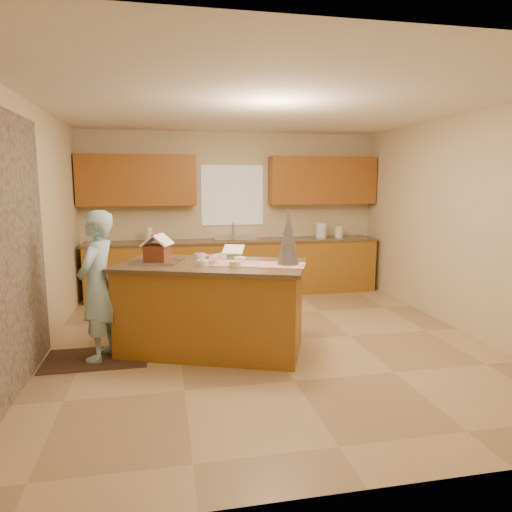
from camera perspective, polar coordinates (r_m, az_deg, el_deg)
name	(u,v)px	position (r m, az deg, el deg)	size (l,w,h in m)	color
floor	(268,341)	(5.61, 1.43, -10.43)	(5.50, 5.50, 0.00)	tan
ceiling	(269,105)	(5.36, 1.55, 17.96)	(5.50, 5.50, 0.00)	silver
wall_back	(232,213)	(8.01, -2.94, 5.29)	(5.50, 5.50, 0.00)	beige
wall_front	(376,274)	(2.73, 14.53, -2.14)	(5.50, 5.50, 0.00)	beige
wall_left	(33,233)	(5.35, -25.66, 2.58)	(5.50, 5.50, 0.00)	beige
wall_right	(463,224)	(6.36, 24.06, 3.57)	(5.50, 5.50, 0.00)	beige
stone_accent	(12,254)	(4.59, -27.73, 0.25)	(2.50, 2.50, 0.00)	gray
window_curtain	(232,195)	(7.97, -2.93, 7.43)	(1.05, 0.03, 1.00)	white
back_counter_base	(235,268)	(7.83, -2.56, -1.51)	(4.80, 0.60, 0.88)	#915E1E
back_counter_top	(235,241)	(7.76, -2.58, 1.83)	(4.85, 0.63, 0.04)	brown
upper_cabinet_left	(137,180)	(7.74, -14.34, 8.97)	(1.85, 0.35, 0.80)	#92601F
upper_cabinet_right	(322,180)	(8.20, 8.14, 9.14)	(1.85, 0.35, 0.80)	#92601F
sink	(235,242)	(7.76, -2.58, 1.76)	(0.70, 0.45, 0.12)	silver
faucet	(233,230)	(7.92, -2.79, 3.14)	(0.03, 0.03, 0.28)	silver
island_base	(212,309)	(5.23, -5.42, -6.48)	(1.94, 0.97, 0.95)	#915E1E
island_top	(211,265)	(5.12, -5.50, -1.14)	(2.02, 1.05, 0.04)	brown
table_runner	(255,264)	(5.02, -0.15, -1.02)	(1.08, 0.39, 0.01)	#A20B19
baking_tray	(158,261)	(5.25, -11.91, -0.66)	(0.49, 0.37, 0.03)	silver
cookbook	(233,250)	(5.46, -2.79, 0.78)	(0.24, 0.02, 0.19)	white
tinsel_tree	(288,237)	(4.98, 3.99, 2.29)	(0.24, 0.24, 0.59)	#9E9EA9
rug	(97,358)	(5.37, -18.94, -11.77)	(1.07, 0.70, 0.01)	black
boy	(98,286)	(5.14, -18.84, -3.47)	(0.57, 0.38, 1.57)	#9BC6DC
canister_a	(320,232)	(8.11, 7.89, 2.98)	(0.16, 0.16, 0.22)	white
canister_b	(321,230)	(8.11, 7.99, 3.12)	(0.18, 0.18, 0.26)	white
canister_c	(339,232)	(8.23, 10.12, 2.94)	(0.14, 0.14, 0.20)	white
paper_towel	(149,235)	(7.65, -12.94, 2.56)	(0.11, 0.11, 0.24)	white
gingerbread_house	(158,250)	(5.23, -11.96, 0.70)	(0.38, 0.39, 0.30)	maroon
candy_bowls	(218,260)	(5.17, -4.73, -0.45)	(0.55, 0.74, 0.06)	orange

